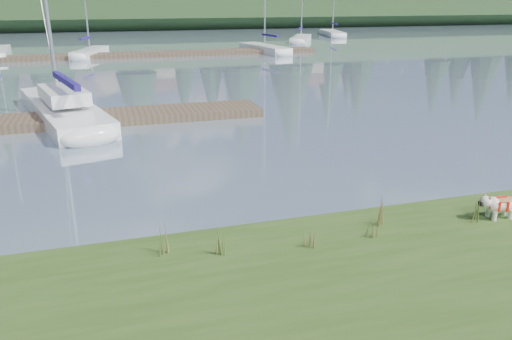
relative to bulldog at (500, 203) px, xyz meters
name	(u,v)px	position (x,y,z in m)	size (l,w,h in m)	color
ground	(124,57)	(-5.22, 32.60, -0.64)	(200.00, 200.00, 0.00)	gray
ridge	(109,10)	(-5.22, 75.60, 1.86)	(200.00, 20.00, 5.00)	#1C3218
bulldog	(500,203)	(0.00, 0.00, 0.00)	(0.77, 0.35, 0.46)	silver
sailboat_main	(59,104)	(-8.52, 13.29, -0.22)	(4.07, 9.52, 13.41)	white
dock_near	(35,122)	(-9.22, 11.60, -0.49)	(16.00, 2.00, 0.30)	#4C3D2C
dock_far	(151,54)	(-3.22, 32.60, -0.49)	(26.00, 2.20, 0.30)	#4C3D2C
sailboat_bg_2	(92,51)	(-7.48, 34.26, -0.31)	(3.06, 6.51, 9.83)	white
sailboat_bg_3	(261,47)	(5.88, 33.57, -0.31)	(2.63, 7.70, 11.16)	white
sailboat_bg_4	(302,38)	(12.88, 42.04, -0.31)	(4.80, 7.37, 11.16)	white
sailboat_bg_5	(331,33)	(19.31, 48.81, -0.32)	(3.71, 8.76, 12.23)	white
weed_0	(222,240)	(-5.23, 0.12, -0.03)	(0.17, 0.14, 0.61)	#475B23
weed_1	(309,235)	(-3.83, -0.06, -0.06)	(0.17, 0.14, 0.55)	#475B23
weed_2	(383,211)	(-2.24, 0.35, -0.02)	(0.17, 0.14, 0.64)	#475B23
weed_3	(163,241)	(-6.13, 0.38, -0.04)	(0.17, 0.14, 0.60)	#475B23
weed_4	(374,229)	(-2.62, -0.05, -0.14)	(0.17, 0.14, 0.37)	#475B23
weed_5	(477,210)	(-0.50, 0.00, -0.08)	(0.17, 0.14, 0.51)	#475B23
mud_lip	(212,245)	(-5.22, 1.00, -0.57)	(60.00, 0.50, 0.14)	#33281C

